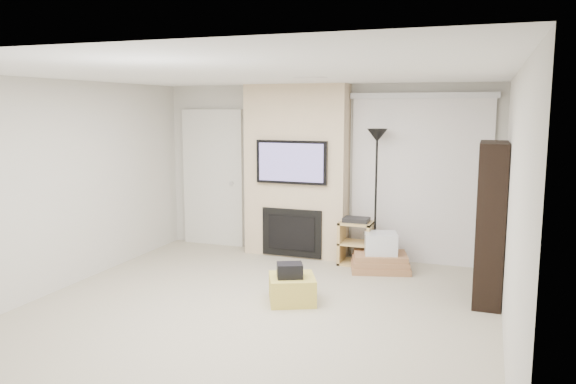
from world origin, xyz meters
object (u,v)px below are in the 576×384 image
(ottoman, at_px, (292,289))
(av_stand, at_px, (356,240))
(bookshelf, at_px, (490,223))
(box_stack, at_px, (380,256))
(floor_lamp, at_px, (377,158))

(ottoman, bearing_deg, av_stand, 79.69)
(ottoman, xyz_separation_m, bookshelf, (2.06, 0.78, 0.75))
(box_stack, bearing_deg, ottoman, -114.14)
(ottoman, distance_m, floor_lamp, 2.36)
(ottoman, xyz_separation_m, floor_lamp, (0.57, 1.87, 1.33))
(floor_lamp, xyz_separation_m, box_stack, (0.14, -0.29, -1.29))
(ottoman, distance_m, av_stand, 1.81)
(av_stand, bearing_deg, bookshelf, -29.57)
(av_stand, height_order, bookshelf, bookshelf)
(ottoman, bearing_deg, floor_lamp, 73.08)
(av_stand, bearing_deg, ottoman, -100.31)
(box_stack, height_order, bookshelf, bookshelf)
(floor_lamp, height_order, bookshelf, floor_lamp)
(ottoman, height_order, bookshelf, bookshelf)
(ottoman, height_order, floor_lamp, floor_lamp)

